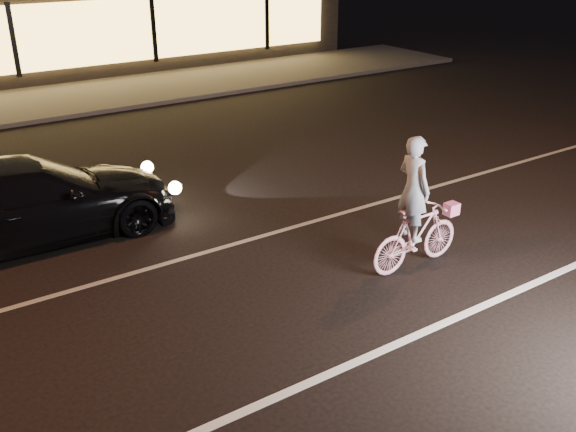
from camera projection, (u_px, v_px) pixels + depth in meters
ground at (287, 305)px, 8.68m from camera, size 90.00×90.00×0.00m
lane_stripe_near at (357, 361)px, 7.54m from camera, size 60.00×0.12×0.01m
lane_stripe_far at (217, 249)px, 10.19m from camera, size 60.00×0.10×0.01m
sidewalk at (37, 103)px, 18.51m from camera, size 30.00×4.00×0.12m
cyclist at (416, 222)px, 9.37m from camera, size 1.64×0.56×2.06m
sedan at (29, 201)px, 10.25m from camera, size 4.72×1.96×1.36m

